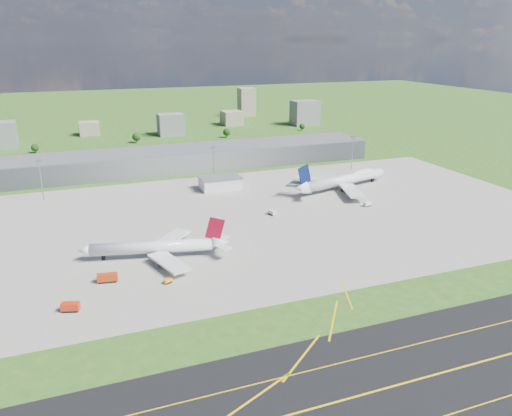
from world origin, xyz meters
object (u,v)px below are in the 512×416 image
object	(u,v)px
fire_truck	(108,278)
tug_yellow	(168,281)
crash_tender	(70,307)
airliner_blue_quad	(345,180)
van_white_far	(368,204)
van_white_near	(272,213)
airliner_red_twin	(158,247)

from	to	relation	value
fire_truck	tug_yellow	xyz separation A→B (m)	(23.03, -9.86, -0.88)
crash_tender	fire_truck	bearing A→B (deg)	69.68
airliner_blue_quad	van_white_far	world-z (taller)	airliner_blue_quad
airliner_blue_quad	van_white_near	world-z (taller)	airliner_blue_quad
airliner_red_twin	crash_tender	distance (m)	53.44
van_white_far	van_white_near	bearing A→B (deg)	161.28
airliner_blue_quad	fire_truck	bearing A→B (deg)	-166.39
tug_yellow	fire_truck	bearing A→B (deg)	131.28
fire_truck	crash_tender	xyz separation A→B (m)	(-14.88, -19.41, -0.11)
van_white_near	fire_truck	bearing A→B (deg)	102.95
van_white_near	van_white_far	size ratio (longest dim) A/B	0.99
crash_tender	tug_yellow	bearing A→B (deg)	31.28
airliner_red_twin	crash_tender	size ratio (longest dim) A/B	9.48
fire_truck	van_white_far	size ratio (longest dim) A/B	1.55
airliner_red_twin	fire_truck	size ratio (longest dim) A/B	7.81
tug_yellow	van_white_far	size ratio (longest dim) A/B	0.73
fire_truck	van_white_far	world-z (taller)	fire_truck
airliner_red_twin	van_white_near	distance (m)	79.79
tug_yellow	van_white_near	world-z (taller)	van_white_near
fire_truck	van_white_near	size ratio (longest dim) A/B	1.56
airliner_blue_quad	van_white_near	bearing A→B (deg)	-168.07
airliner_red_twin	van_white_far	size ratio (longest dim) A/B	12.08
van_white_near	van_white_far	xyz separation A→B (m)	(59.72, -5.88, 0.03)
airliner_red_twin	fire_truck	bearing A→B (deg)	48.87
crash_tender	van_white_far	bearing A→B (deg)	38.48
airliner_red_twin	fire_truck	xyz separation A→B (m)	(-23.91, -17.21, -3.14)
crash_tender	van_white_near	size ratio (longest dim) A/B	1.29
airliner_red_twin	crash_tender	world-z (taller)	airliner_red_twin
fire_truck	tug_yellow	world-z (taller)	fire_truck
fire_truck	van_white_near	xyz separation A→B (m)	(95.23, 52.80, -0.50)
airliner_red_twin	van_white_near	size ratio (longest dim) A/B	12.21
airliner_blue_quad	van_white_far	size ratio (longest dim) A/B	14.60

